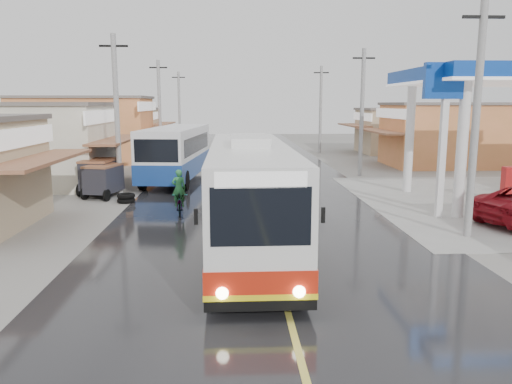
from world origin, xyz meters
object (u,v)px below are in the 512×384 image
at_px(coach_bus, 249,195).
at_px(tricycle_near, 103,179).
at_px(tyre_stack, 126,198).
at_px(second_bus, 176,152).
at_px(cyclist, 180,200).
at_px(tricycle_far, 99,174).

relative_size(coach_bus, tricycle_near, 4.82).
distance_m(tricycle_near, tyre_stack, 2.06).
relative_size(second_bus, cyclist, 5.07).
height_order(tricycle_far, tyre_stack, tricycle_far).
bearing_deg(tyre_stack, cyclist, -43.96).
bearing_deg(coach_bus, tricycle_near, 127.01).
relative_size(coach_bus, cyclist, 5.97).
xyz_separation_m(cyclist, tyre_stack, (-2.80, 2.70, -0.42)).
relative_size(cyclist, tricycle_near, 0.81).
height_order(tricycle_near, tricycle_far, tricycle_far).
xyz_separation_m(tricycle_near, tricycle_far, (-0.47, 1.01, 0.09)).
relative_size(second_bus, tyre_stack, 11.59).
height_order(coach_bus, cyclist, coach_bus).
bearing_deg(second_bus, tricycle_near, -113.48).
height_order(tricycle_near, tyre_stack, tricycle_near).
height_order(second_bus, tricycle_near, second_bus).
relative_size(coach_bus, second_bus, 1.18).
distance_m(coach_bus, second_bus, 14.99).
bearing_deg(coach_bus, cyclist, 118.50).
bearing_deg(tyre_stack, tricycle_far, 127.94).
relative_size(tricycle_near, tricycle_far, 0.96).
height_order(second_bus, tyre_stack, second_bus).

